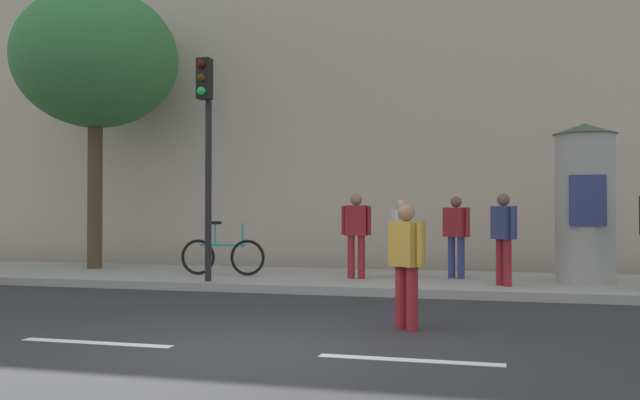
{
  "coord_description": "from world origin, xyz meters",
  "views": [
    {
      "loc": [
        2.75,
        -6.93,
        1.42
      ],
      "look_at": [
        0.26,
        2.0,
        1.58
      ],
      "focal_mm": 40.53,
      "sensor_mm": 36.0,
      "label": 1
    }
  ],
  "objects_px": {
    "pedestrian_in_light_jacket": "(356,229)",
    "pedestrian_tallest": "(504,232)",
    "pedestrian_in_dark_shirt": "(401,232)",
    "traffic_light": "(206,131)",
    "bicycle_leaning": "(223,256)",
    "street_tree": "(96,59)",
    "pedestrian_in_red_top": "(406,257)",
    "poster_column": "(585,202)",
    "pedestrian_with_backpack": "(456,230)"
  },
  "relations": [
    {
      "from": "traffic_light",
      "to": "pedestrian_with_backpack",
      "type": "xyz_separation_m",
      "value": [
        4.36,
        1.93,
        -1.83
      ]
    },
    {
      "from": "pedestrian_in_light_jacket",
      "to": "pedestrian_tallest",
      "type": "height_order",
      "value": "pedestrian_in_light_jacket"
    },
    {
      "from": "pedestrian_in_light_jacket",
      "to": "poster_column",
      "type": "bearing_deg",
      "value": 4.82
    },
    {
      "from": "pedestrian_in_dark_shirt",
      "to": "pedestrian_tallest",
      "type": "distance_m",
      "value": 2.23
    },
    {
      "from": "pedestrian_in_dark_shirt",
      "to": "street_tree",
      "type": "bearing_deg",
      "value": 176.65
    },
    {
      "from": "street_tree",
      "to": "pedestrian_in_red_top",
      "type": "bearing_deg",
      "value": -35.4
    },
    {
      "from": "pedestrian_in_red_top",
      "to": "pedestrian_in_dark_shirt",
      "type": "distance_m",
      "value": 5.33
    },
    {
      "from": "street_tree",
      "to": "pedestrian_tallest",
      "type": "bearing_deg",
      "value": -9.28
    },
    {
      "from": "traffic_light",
      "to": "pedestrian_in_red_top",
      "type": "distance_m",
      "value": 5.83
    },
    {
      "from": "poster_column",
      "to": "pedestrian_in_light_jacket",
      "type": "bearing_deg",
      "value": -175.18
    },
    {
      "from": "pedestrian_in_dark_shirt",
      "to": "pedestrian_tallest",
      "type": "relative_size",
      "value": 0.95
    },
    {
      "from": "street_tree",
      "to": "pedestrian_tallest",
      "type": "relative_size",
      "value": 3.97
    },
    {
      "from": "pedestrian_in_light_jacket",
      "to": "pedestrian_tallest",
      "type": "distance_m",
      "value": 2.84
    },
    {
      "from": "poster_column",
      "to": "street_tree",
      "type": "bearing_deg",
      "value": 177.41
    },
    {
      "from": "poster_column",
      "to": "pedestrian_in_light_jacket",
      "type": "height_order",
      "value": "poster_column"
    },
    {
      "from": "poster_column",
      "to": "street_tree",
      "type": "xyz_separation_m",
      "value": [
        -10.44,
        0.47,
        3.29
      ]
    },
    {
      "from": "traffic_light",
      "to": "pedestrian_in_red_top",
      "type": "relative_size",
      "value": 2.69
    },
    {
      "from": "pedestrian_with_backpack",
      "to": "pedestrian_tallest",
      "type": "relative_size",
      "value": 0.99
    },
    {
      "from": "traffic_light",
      "to": "pedestrian_in_light_jacket",
      "type": "distance_m",
      "value": 3.4
    },
    {
      "from": "traffic_light",
      "to": "pedestrian_tallest",
      "type": "distance_m",
      "value": 5.63
    },
    {
      "from": "poster_column",
      "to": "pedestrian_tallest",
      "type": "distance_m",
      "value": 1.81
    },
    {
      "from": "poster_column",
      "to": "pedestrian_in_dark_shirt",
      "type": "relative_size",
      "value": 1.9
    },
    {
      "from": "traffic_light",
      "to": "poster_column",
      "type": "bearing_deg",
      "value": 14.53
    },
    {
      "from": "pedestrian_in_red_top",
      "to": "pedestrian_tallest",
      "type": "distance_m",
      "value": 4.33
    },
    {
      "from": "traffic_light",
      "to": "pedestrian_in_dark_shirt",
      "type": "height_order",
      "value": "traffic_light"
    },
    {
      "from": "street_tree",
      "to": "pedestrian_tallest",
      "type": "height_order",
      "value": "street_tree"
    },
    {
      "from": "poster_column",
      "to": "pedestrian_with_backpack",
      "type": "height_order",
      "value": "poster_column"
    },
    {
      "from": "traffic_light",
      "to": "bicycle_leaning",
      "type": "distance_m",
      "value": 2.77
    },
    {
      "from": "street_tree",
      "to": "pedestrian_tallest",
      "type": "distance_m",
      "value": 9.9
    },
    {
      "from": "pedestrian_with_backpack",
      "to": "bicycle_leaning",
      "type": "distance_m",
      "value": 4.69
    },
    {
      "from": "pedestrian_in_dark_shirt",
      "to": "traffic_light",
      "type": "bearing_deg",
      "value": -151.62
    },
    {
      "from": "pedestrian_tallest",
      "to": "pedestrian_in_light_jacket",
      "type": "bearing_deg",
      "value": 166.76
    },
    {
      "from": "street_tree",
      "to": "pedestrian_in_dark_shirt",
      "type": "height_order",
      "value": "street_tree"
    },
    {
      "from": "street_tree",
      "to": "pedestrian_in_light_jacket",
      "type": "relative_size",
      "value": 3.9
    },
    {
      "from": "street_tree",
      "to": "pedestrian_with_backpack",
      "type": "relative_size",
      "value": 4.01
    },
    {
      "from": "poster_column",
      "to": "pedestrian_in_red_top",
      "type": "bearing_deg",
      "value": -115.39
    },
    {
      "from": "pedestrian_in_red_top",
      "to": "pedestrian_in_light_jacket",
      "type": "xyz_separation_m",
      "value": [
        -1.71,
        4.84,
        0.21
      ]
    },
    {
      "from": "pedestrian_with_backpack",
      "to": "pedestrian_in_dark_shirt",
      "type": "relative_size",
      "value": 1.04
    },
    {
      "from": "pedestrian_in_light_jacket",
      "to": "street_tree",
      "type": "bearing_deg",
      "value": 172.5
    },
    {
      "from": "traffic_light",
      "to": "pedestrian_tallest",
      "type": "height_order",
      "value": "traffic_light"
    },
    {
      "from": "poster_column",
      "to": "pedestrian_with_backpack",
      "type": "distance_m",
      "value": 2.4
    },
    {
      "from": "pedestrian_in_light_jacket",
      "to": "pedestrian_tallest",
      "type": "xyz_separation_m",
      "value": [
        2.76,
        -0.65,
        -0.01
      ]
    },
    {
      "from": "traffic_light",
      "to": "poster_column",
      "type": "relative_size",
      "value": 1.41
    },
    {
      "from": "traffic_light",
      "to": "pedestrian_in_light_jacket",
      "type": "xyz_separation_m",
      "value": [
        2.51,
        1.38,
        -1.82
      ]
    },
    {
      "from": "pedestrian_tallest",
      "to": "pedestrian_in_dark_shirt",
      "type": "bearing_deg",
      "value": 151.55
    },
    {
      "from": "traffic_light",
      "to": "pedestrian_tallest",
      "type": "relative_size",
      "value": 2.56
    },
    {
      "from": "pedestrian_in_red_top",
      "to": "pedestrian_in_dark_shirt",
      "type": "bearing_deg",
      "value": 99.82
    },
    {
      "from": "poster_column",
      "to": "bicycle_leaning",
      "type": "height_order",
      "value": "poster_column"
    },
    {
      "from": "pedestrian_tallest",
      "to": "street_tree",
      "type": "bearing_deg",
      "value": 170.72
    },
    {
      "from": "poster_column",
      "to": "pedestrian_in_light_jacket",
      "type": "xyz_separation_m",
      "value": [
        -4.18,
        -0.35,
        -0.52
      ]
    }
  ]
}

